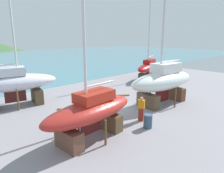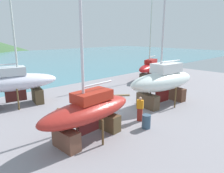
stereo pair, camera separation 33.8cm
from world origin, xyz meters
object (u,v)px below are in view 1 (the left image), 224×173
sailboat_large_starboard (14,83)px  sailboat_far_slipway (148,67)px  sailboat_small_center (163,81)px  barrel_ochre (81,107)px  worker (141,108)px  barrel_tipped_left (148,121)px  sailboat_mid_port (91,112)px

sailboat_large_starboard → sailboat_far_slipway: sailboat_large_starboard is taller
sailboat_small_center → sailboat_far_slipway: 10.17m
sailboat_large_starboard → barrel_ochre: (3.00, -5.05, -1.49)m
sailboat_far_slipway → worker: (-11.86, -7.95, -0.71)m
sailboat_large_starboard → sailboat_far_slipway: (16.86, -1.28, -0.34)m
sailboat_large_starboard → worker: size_ratio=7.04×
barrel_tipped_left → worker: bearing=59.7°
barrel_tipped_left → sailboat_small_center: bearing=22.8°
barrel_ochre → sailboat_mid_port: bearing=-118.3°
sailboat_large_starboard → sailboat_far_slipway: bearing=8.1°
sailboat_small_center → sailboat_mid_port: size_ratio=1.30×
sailboat_far_slipway → barrel_ochre: (-13.86, -3.77, -1.15)m
sailboat_mid_port → barrel_tipped_left: (3.41, -1.46, -1.17)m
sailboat_far_slipway → barrel_ochre: sailboat_far_slipway is taller
worker → sailboat_small_center: bearing=167.4°
barrel_ochre → sailboat_small_center: bearing=-25.9°
sailboat_small_center → sailboat_far_slipway: sailboat_small_center is taller
barrel_tipped_left → barrel_ochre: barrel_ochre is taller
sailboat_mid_port → worker: bearing=169.9°
sailboat_far_slipway → sailboat_large_starboard: bearing=-21.2°
sailboat_mid_port → barrel_ochre: 4.37m
sailboat_small_center → sailboat_large_starboard: 12.42m
sailboat_far_slipway → barrel_ochre: size_ratio=12.04×
barrel_tipped_left → barrel_ochre: size_ratio=0.97×
sailboat_large_starboard → worker: (5.00, -9.23, -1.05)m
barrel_tipped_left → barrel_ochre: bearing=105.3°
sailboat_large_starboard → barrel_tipped_left: bearing=-54.2°
sailboat_large_starboard → barrel_ochre: bearing=-46.9°
barrel_tipped_left → sailboat_large_starboard: bearing=113.3°
sailboat_small_center → barrel_tipped_left: (-4.96, -2.08, -1.55)m
sailboat_small_center → worker: 4.64m
sailboat_large_starboard → sailboat_mid_port: (1.00, -8.77, -0.34)m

